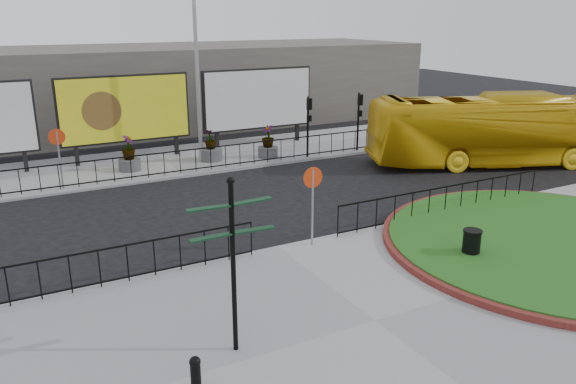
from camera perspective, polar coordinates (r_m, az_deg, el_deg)
ground at (r=17.34m, az=-1.10°, el=-5.86°), size 90.00×90.00×0.00m
pavement_near at (r=13.52m, az=8.85°, el=-13.00°), size 30.00×10.00×0.12m
pavement_far at (r=28.00m, az=-12.36°, el=3.03°), size 44.00×6.00×0.12m
brick_edge at (r=19.09m, az=25.43°, el=-4.71°), size 10.40×10.40×0.18m
grass_lawn at (r=19.09m, az=25.44°, el=-4.65°), size 10.00×10.00×0.22m
railing_near_left at (r=15.26m, az=-21.25°, el=-7.77°), size 10.00×0.10×1.10m
railing_near_right at (r=20.48m, az=15.71°, el=-0.80°), size 9.00×0.10×1.10m
railing_far at (r=25.64m, az=-8.61°, el=3.32°), size 18.00×0.10×1.10m
speed_sign_far at (r=24.21m, az=-22.33°, el=4.38°), size 0.64×0.07×2.47m
speed_sign_near at (r=16.80m, az=2.52°, el=0.32°), size 0.64×0.07×2.47m
billboard_mid at (r=28.08m, az=-16.22°, el=8.08°), size 6.20×0.31×4.10m
billboard_right at (r=30.29m, az=-3.05°, el=9.39°), size 6.20×0.31×4.10m
lamp_post at (r=26.73m, az=-9.24°, el=12.91°), size 0.74×0.18×9.23m
signal_pole_a at (r=27.64m, az=2.10°, el=7.57°), size 0.22×0.26×3.00m
signal_pole_b at (r=29.25m, az=7.24°, el=7.99°), size 0.22×0.26×3.00m
building_backdrop at (r=37.15m, az=-17.00°, el=10.03°), size 40.00×10.00×5.00m
fingerpost_sign at (r=11.32m, az=-5.64°, el=-5.80°), size 1.79×0.30×3.81m
bollard at (r=11.21m, az=-9.38°, el=-17.50°), size 0.22×0.22×0.68m
litter_bin at (r=17.06m, az=18.13°, el=-5.09°), size 0.54×0.54×0.90m
bus at (r=28.48m, az=20.46°, el=5.92°), size 12.22×7.28×3.36m
planter_a at (r=26.46m, az=-15.84°, el=3.44°), size 0.99×0.99×1.61m
planter_b at (r=27.53m, az=-7.85°, el=4.25°), size 1.09×1.09×1.54m
planter_c at (r=27.89m, az=-2.06°, el=4.80°), size 0.98×0.98×1.60m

